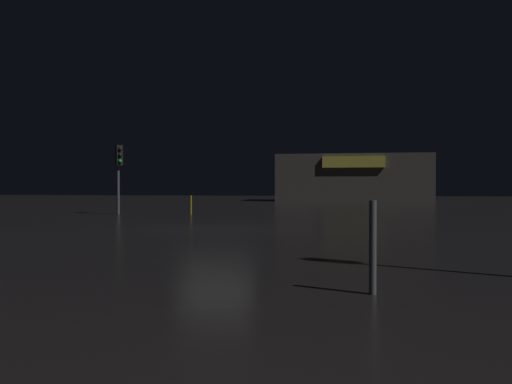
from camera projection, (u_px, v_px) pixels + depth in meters
ground_plane at (216, 228)px, 16.47m from camera, size 120.00×120.00×0.00m
store_building at (352, 178)px, 48.33m from camera, size 14.92×6.53×4.61m
traffic_signal_main at (119, 165)px, 24.98m from camera, size 0.42×0.42×3.60m
bollard_kerb_a at (373, 247)px, 6.37m from camera, size 0.10×0.10×1.25m
bollard_kerb_b at (191, 205)px, 24.83m from camera, size 0.08×0.08×0.98m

